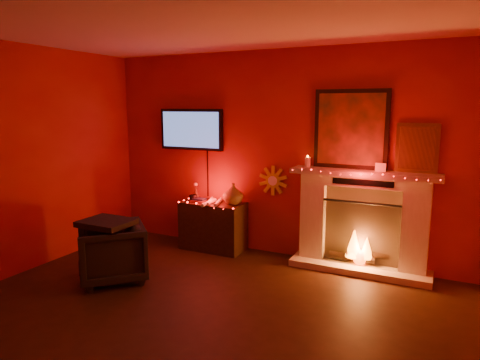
% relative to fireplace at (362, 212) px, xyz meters
% --- Properties ---
extents(room, '(5.00, 5.00, 5.00)m').
position_rel_fireplace_xyz_m(room, '(-1.14, -2.39, 0.63)').
color(room, black).
rests_on(room, ground).
extents(floor, '(5.00, 5.00, 0.00)m').
position_rel_fireplace_xyz_m(floor, '(-1.14, -2.39, -0.72)').
color(floor, black).
rests_on(floor, ground).
extents(fireplace, '(1.72, 0.40, 2.18)m').
position_rel_fireplace_xyz_m(fireplace, '(0.00, 0.00, 0.00)').
color(fireplace, beige).
rests_on(fireplace, floor).
extents(tv, '(1.00, 0.07, 1.24)m').
position_rel_fireplace_xyz_m(tv, '(-2.44, 0.06, 0.92)').
color(tv, black).
rests_on(tv, room).
extents(sunburst_clock, '(0.40, 0.03, 0.40)m').
position_rel_fireplace_xyz_m(sunburst_clock, '(-1.19, 0.09, 0.28)').
color(sunburst_clock, gold).
rests_on(sunburst_clock, room).
extents(console_table, '(0.88, 0.54, 0.96)m').
position_rel_fireplace_xyz_m(console_table, '(-1.97, -0.13, -0.34)').
color(console_table, black).
rests_on(console_table, floor).
extents(armchair, '(1.02, 1.02, 0.66)m').
position_rel_fireplace_xyz_m(armchair, '(-2.50, -1.59, -0.39)').
color(armchair, black).
rests_on(armchair, floor).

